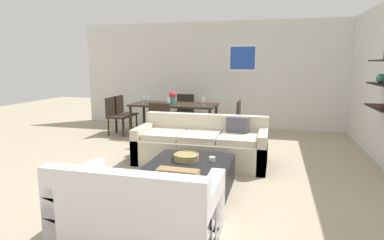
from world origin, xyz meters
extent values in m
plane|color=tan|center=(0.00, 0.00, 0.00)|extent=(18.00, 18.00, 0.00)
cube|color=silver|center=(0.30, 3.53, 1.35)|extent=(8.40, 0.06, 2.70)
cube|color=white|center=(0.46, 3.48, 1.78)|extent=(0.72, 0.02, 0.69)
cube|color=#264CB2|center=(0.46, 3.47, 1.78)|extent=(0.61, 0.01, 0.55)
cube|color=black|center=(2.86, 0.58, 1.35)|extent=(0.28, 0.90, 0.02)
cube|color=black|center=(2.86, 0.58, 1.00)|extent=(0.28, 0.90, 0.02)
sphere|color=teal|center=(2.86, 0.76, 1.43)|extent=(0.14, 0.14, 0.14)
cube|color=beige|center=(0.14, 0.30, 0.21)|extent=(2.16, 0.90, 0.42)
cube|color=beige|center=(0.14, 0.67, 0.60)|extent=(2.16, 0.16, 0.36)
cube|color=beige|center=(-0.87, 0.30, 0.30)|extent=(0.14, 0.90, 0.60)
cube|color=beige|center=(1.14, 0.30, 0.30)|extent=(0.14, 0.90, 0.60)
cube|color=beige|center=(-0.49, 0.26, 0.47)|extent=(0.61, 0.70, 0.10)
cube|color=beige|center=(0.14, 0.26, 0.47)|extent=(0.61, 0.70, 0.10)
cube|color=beige|center=(0.76, 0.26, 0.47)|extent=(0.61, 0.70, 0.10)
cube|color=#4C4C56|center=(0.71, 0.49, 0.60)|extent=(0.37, 0.16, 0.36)
cube|color=white|center=(0.10, -2.10, 0.21)|extent=(1.50, 0.90, 0.42)
cube|color=white|center=(0.10, -2.47, 0.60)|extent=(1.50, 0.16, 0.36)
cube|color=white|center=(0.77, -2.10, 0.30)|extent=(0.14, 0.90, 0.60)
cube|color=white|center=(-0.58, -2.10, 0.30)|extent=(0.14, 0.90, 0.60)
cube|color=white|center=(0.40, -2.06, 0.47)|extent=(0.59, 0.70, 0.10)
cube|color=white|center=(-0.21, -2.06, 0.47)|extent=(0.59, 0.70, 0.10)
cube|color=#99724C|center=(0.53, -2.29, 0.60)|extent=(0.36, 0.13, 0.36)
cube|color=black|center=(0.25, -0.84, 0.19)|extent=(1.06, 1.04, 0.38)
cylinder|color=#99844C|center=(0.19, -0.79, 0.42)|extent=(0.34, 0.34, 0.08)
torus|color=#99844C|center=(0.19, -0.79, 0.46)|extent=(0.34, 0.34, 0.02)
cylinder|color=silver|center=(0.53, -0.74, 0.41)|extent=(0.08, 0.08, 0.06)
sphere|color=#669E2D|center=(0.02, -0.73, 0.42)|extent=(0.08, 0.08, 0.08)
cube|color=black|center=(-0.91, 2.12, 0.73)|extent=(1.92, 0.87, 0.04)
cylinder|color=black|center=(-1.82, 1.75, 0.35)|extent=(0.06, 0.06, 0.71)
cylinder|color=black|center=(-0.01, 1.75, 0.35)|extent=(0.06, 0.06, 0.71)
cylinder|color=black|center=(-1.82, 2.50, 0.35)|extent=(0.06, 0.06, 0.71)
cylinder|color=black|center=(-0.01, 2.50, 0.35)|extent=(0.06, 0.06, 0.71)
cube|color=black|center=(-0.91, 1.37, 0.43)|extent=(0.44, 0.44, 0.04)
cube|color=black|center=(-0.91, 1.17, 0.67)|extent=(0.44, 0.04, 0.43)
cylinder|color=black|center=(-0.73, 1.55, 0.21)|extent=(0.04, 0.04, 0.41)
cylinder|color=black|center=(-1.09, 1.55, 0.21)|extent=(0.04, 0.04, 0.41)
cylinder|color=black|center=(-0.73, 1.19, 0.21)|extent=(0.04, 0.04, 0.41)
cylinder|color=black|center=(-1.09, 1.19, 0.21)|extent=(0.04, 0.04, 0.41)
cube|color=black|center=(-0.91, 2.88, 0.43)|extent=(0.44, 0.44, 0.04)
cube|color=black|center=(-0.91, 3.08, 0.67)|extent=(0.44, 0.04, 0.43)
cylinder|color=black|center=(-1.09, 2.70, 0.21)|extent=(0.04, 0.04, 0.41)
cylinder|color=black|center=(-0.73, 2.70, 0.21)|extent=(0.04, 0.04, 0.41)
cylinder|color=black|center=(-1.09, 3.06, 0.21)|extent=(0.04, 0.04, 0.41)
cylinder|color=black|center=(-0.73, 3.06, 0.21)|extent=(0.04, 0.04, 0.41)
cube|color=black|center=(-2.20, 1.93, 0.43)|extent=(0.44, 0.44, 0.04)
cube|color=black|center=(-2.40, 1.93, 0.67)|extent=(0.04, 0.44, 0.43)
cylinder|color=black|center=(-2.02, 1.75, 0.21)|extent=(0.04, 0.04, 0.41)
cylinder|color=black|center=(-2.02, 2.11, 0.21)|extent=(0.04, 0.04, 0.41)
cylinder|color=black|center=(-2.38, 1.75, 0.21)|extent=(0.04, 0.04, 0.41)
cylinder|color=black|center=(-2.38, 2.11, 0.21)|extent=(0.04, 0.04, 0.41)
cube|color=black|center=(-2.20, 2.32, 0.43)|extent=(0.44, 0.44, 0.04)
cube|color=black|center=(-2.40, 2.32, 0.67)|extent=(0.04, 0.44, 0.43)
cylinder|color=black|center=(-2.02, 2.14, 0.21)|extent=(0.04, 0.04, 0.41)
cylinder|color=black|center=(-2.02, 2.50, 0.21)|extent=(0.04, 0.04, 0.41)
cylinder|color=black|center=(-2.38, 2.14, 0.21)|extent=(0.04, 0.04, 0.41)
cylinder|color=black|center=(-2.38, 2.50, 0.21)|extent=(0.04, 0.04, 0.41)
cube|color=black|center=(0.37, 1.93, 0.43)|extent=(0.44, 0.44, 0.04)
cube|color=black|center=(0.57, 1.93, 0.67)|extent=(0.04, 0.44, 0.43)
cylinder|color=black|center=(0.19, 2.11, 0.21)|extent=(0.04, 0.04, 0.41)
cylinder|color=black|center=(0.19, 1.75, 0.21)|extent=(0.04, 0.04, 0.41)
cylinder|color=black|center=(0.55, 2.11, 0.21)|extent=(0.04, 0.04, 0.41)
cylinder|color=black|center=(0.55, 1.75, 0.21)|extent=(0.04, 0.04, 0.41)
cylinder|color=silver|center=(-0.91, 1.75, 0.75)|extent=(0.06, 0.06, 0.01)
cylinder|color=silver|center=(-0.91, 1.75, 0.79)|extent=(0.01, 0.01, 0.06)
cylinder|color=silver|center=(-0.91, 1.75, 0.87)|extent=(0.07, 0.07, 0.10)
cylinder|color=silver|center=(-0.21, 2.01, 0.75)|extent=(0.06, 0.06, 0.01)
cylinder|color=silver|center=(-0.21, 2.01, 0.80)|extent=(0.01, 0.01, 0.08)
cylinder|color=silver|center=(-0.21, 2.01, 0.88)|extent=(0.07, 0.07, 0.09)
cylinder|color=silver|center=(-1.62, 2.01, 0.75)|extent=(0.06, 0.06, 0.01)
cylinder|color=silver|center=(-1.62, 2.01, 0.79)|extent=(0.01, 0.01, 0.07)
cylinder|color=silver|center=(-1.62, 2.01, 0.87)|extent=(0.07, 0.07, 0.10)
cylinder|color=silver|center=(-1.62, 2.23, 0.75)|extent=(0.06, 0.06, 0.01)
cylinder|color=silver|center=(-1.62, 2.23, 0.79)|extent=(0.01, 0.01, 0.07)
cylinder|color=silver|center=(-1.62, 2.23, 0.86)|extent=(0.07, 0.07, 0.08)
cylinder|color=teal|center=(-0.95, 2.12, 0.82)|extent=(0.11, 0.11, 0.15)
sphere|color=red|center=(-0.95, 2.12, 0.96)|extent=(0.16, 0.16, 0.16)
camera|label=1|loc=(1.31, -4.78, 1.67)|focal=30.15mm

